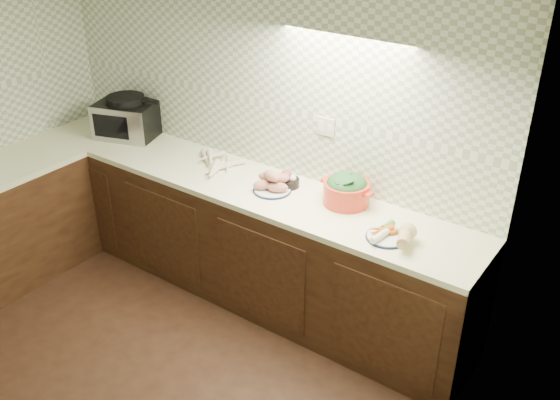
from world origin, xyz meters
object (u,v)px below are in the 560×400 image
Objects in this scene: onion_bowl at (288,180)px; dutch_oven at (346,189)px; sweet_potato_plate at (272,183)px; toaster_oven at (127,118)px; veg_plate at (397,233)px; parsnip_pile at (216,164)px.

dutch_oven is at bearing 2.65° from onion_bowl.
sweet_potato_plate reaches higher than onion_bowl.
toaster_oven is 2.45m from veg_plate.
sweet_potato_plate is 0.85× the size of veg_plate.
onion_bowl is 0.44m from dutch_oven.
toaster_oven is at bearing -175.01° from dutch_oven.
onion_bowl is at bearing 67.94° from sweet_potato_plate.
sweet_potato_plate is at bearing -112.06° from onion_bowl.
veg_plate reaches higher than onion_bowl.
dutch_oven is at bearing 15.56° from sweet_potato_plate.
toaster_oven is 1.49× the size of dutch_oven.
onion_bowl is (1.54, 0.02, -0.11)m from toaster_oven.
onion_bowl is (0.58, 0.07, 0.01)m from parsnip_pile.
parsnip_pile is at bearing -21.79° from toaster_oven.
onion_bowl is 0.92m from veg_plate.
dutch_oven is 1.20× the size of veg_plate.
toaster_oven is 1.38× the size of parsnip_pile.
onion_bowl reaches higher than parsnip_pile.
dutch_oven is (0.49, 0.14, 0.05)m from sweet_potato_plate.
veg_plate is (1.48, -0.11, 0.01)m from parsnip_pile.
onion_bowl is 0.41× the size of dutch_oven.
toaster_oven reaches higher than onion_bowl.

